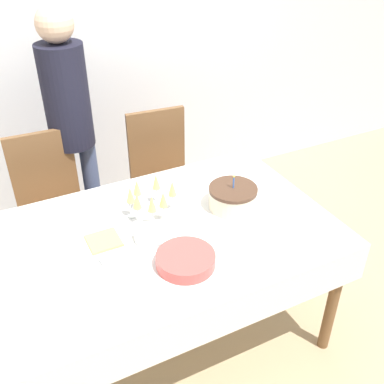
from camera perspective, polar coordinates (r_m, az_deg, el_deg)
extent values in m
plane|color=tan|center=(2.73, -3.57, -17.78)|extent=(12.00, 12.00, 0.00)
cube|color=silver|center=(3.30, -15.82, 18.46)|extent=(8.00, 0.05, 2.70)
cube|color=white|center=(2.21, -4.23, -5.44)|extent=(1.68, 1.04, 0.03)
cube|color=white|center=(2.26, -4.13, -7.23)|extent=(1.71, 1.07, 0.21)
cylinder|color=brown|center=(2.52, 17.50, -12.83)|extent=(0.06, 0.06, 0.73)
cylinder|color=brown|center=(3.05, 6.12, -2.13)|extent=(0.06, 0.06, 0.73)
cube|color=brown|center=(2.92, -16.86, -3.57)|extent=(0.43, 0.43, 0.04)
cube|color=brown|center=(2.94, -18.36, 2.72)|extent=(0.40, 0.05, 0.50)
cylinder|color=brown|center=(2.94, -12.05, -8.29)|extent=(0.04, 0.04, 0.42)
cylinder|color=brown|center=(2.91, -18.97, -9.98)|extent=(0.04, 0.04, 0.42)
cylinder|color=brown|center=(3.22, -13.66, -4.38)|extent=(0.04, 0.04, 0.42)
cylinder|color=brown|center=(3.20, -19.94, -5.88)|extent=(0.04, 0.04, 0.42)
cube|color=brown|center=(3.08, -3.20, 0.05)|extent=(0.45, 0.45, 0.04)
cube|color=brown|center=(3.10, -4.52, 6.04)|extent=(0.40, 0.07, 0.50)
cylinder|color=brown|center=(3.13, 1.14, -4.50)|extent=(0.04, 0.04, 0.42)
cylinder|color=brown|center=(3.03, -5.18, -6.02)|extent=(0.04, 0.04, 0.42)
cylinder|color=brown|center=(3.40, -1.21, -1.07)|extent=(0.04, 0.04, 0.42)
cylinder|color=brown|center=(3.31, -7.05, -2.35)|extent=(0.04, 0.04, 0.42)
cylinder|color=beige|center=(2.35, 5.18, -0.86)|extent=(0.25, 0.25, 0.10)
cylinder|color=#4C3323|center=(2.32, 5.25, 0.35)|extent=(0.25, 0.25, 0.02)
cylinder|color=#3F72D8|center=(2.30, 5.30, 1.17)|extent=(0.01, 0.01, 0.06)
sphere|color=#F9CC4C|center=(2.28, 5.35, 1.98)|extent=(0.01, 0.01, 0.01)
cylinder|color=silver|center=(2.30, -5.29, -3.03)|extent=(0.33, 0.33, 0.01)
cylinder|color=silver|center=(2.34, -2.44, -2.18)|extent=(0.05, 0.05, 0.00)
cylinder|color=silver|center=(2.31, -2.46, -1.28)|extent=(0.01, 0.01, 0.08)
cone|color=#E0CC72|center=(2.27, -2.51, 0.50)|extent=(0.04, 0.04, 0.08)
cylinder|color=silver|center=(2.40, -4.44, -1.28)|extent=(0.05, 0.05, 0.00)
cylinder|color=silver|center=(2.37, -4.49, -0.39)|extent=(0.01, 0.01, 0.08)
cone|color=#E0CC72|center=(2.33, -4.58, 1.36)|extent=(0.04, 0.04, 0.08)
cylinder|color=silver|center=(2.36, -6.79, -2.03)|extent=(0.05, 0.05, 0.00)
cylinder|color=silver|center=(2.33, -6.86, -1.13)|extent=(0.01, 0.01, 0.08)
cone|color=#E0CC72|center=(2.29, -7.00, 0.63)|extent=(0.04, 0.04, 0.08)
cylinder|color=silver|center=(2.31, -7.61, -2.99)|extent=(0.05, 0.05, 0.00)
cylinder|color=silver|center=(2.28, -7.69, -2.09)|extent=(0.01, 0.01, 0.08)
cone|color=#E0CC72|center=(2.24, -7.85, -0.30)|extent=(0.04, 0.04, 0.08)
cylinder|color=silver|center=(2.26, -6.77, -3.83)|extent=(0.05, 0.05, 0.00)
cylinder|color=silver|center=(2.23, -6.85, -2.91)|extent=(0.01, 0.01, 0.08)
cone|color=#E0CC72|center=(2.18, -6.99, -1.10)|extent=(0.04, 0.04, 0.08)
cylinder|color=silver|center=(2.23, -4.96, -4.22)|extent=(0.05, 0.05, 0.00)
cylinder|color=silver|center=(2.21, -5.01, -3.30)|extent=(0.01, 0.01, 0.08)
cone|color=#E0CC72|center=(2.16, -5.12, -1.48)|extent=(0.04, 0.04, 0.08)
cylinder|color=silver|center=(2.26, -3.56, -3.60)|extent=(0.05, 0.05, 0.00)
cylinder|color=silver|center=(2.23, -3.59, -2.68)|extent=(0.01, 0.01, 0.08)
cone|color=#E0CC72|center=(2.19, -3.67, -0.87)|extent=(0.04, 0.04, 0.08)
cylinder|color=#CC4C47|center=(2.01, -0.81, -9.13)|extent=(0.26, 0.26, 0.01)
cylinder|color=#CC4C47|center=(2.01, -0.81, -8.98)|extent=(0.26, 0.26, 0.01)
cylinder|color=#CC4C47|center=(2.00, -0.81, -8.83)|extent=(0.26, 0.26, 0.01)
cylinder|color=#CC4C47|center=(2.00, -0.81, -8.68)|extent=(0.26, 0.26, 0.01)
cylinder|color=#CC4C47|center=(1.99, -0.82, -8.53)|extent=(0.26, 0.26, 0.01)
cylinder|color=#CC4C47|center=(1.99, -0.82, -8.38)|extent=(0.26, 0.26, 0.01)
cylinder|color=#CC4C47|center=(1.98, -0.82, -8.22)|extent=(0.26, 0.26, 0.01)
cylinder|color=#CC4C47|center=(1.98, -0.82, -8.07)|extent=(0.26, 0.26, 0.01)
cylinder|color=white|center=(2.17, -4.80, -5.71)|extent=(0.19, 0.19, 0.01)
cylinder|color=white|center=(2.16, -4.81, -5.56)|extent=(0.19, 0.19, 0.01)
cylinder|color=white|center=(2.16, -4.82, -5.42)|extent=(0.19, 0.19, 0.01)
cylinder|color=white|center=(2.15, -4.83, -5.27)|extent=(0.19, 0.19, 0.01)
cylinder|color=white|center=(2.15, -4.84, -5.13)|extent=(0.19, 0.19, 0.01)
cube|color=silver|center=(2.23, 6.57, -4.53)|extent=(0.30, 0.04, 0.00)
cube|color=silver|center=(2.07, -9.34, -7.95)|extent=(0.18, 0.08, 0.02)
cube|color=#E0D166|center=(2.17, -11.14, -6.09)|extent=(0.15, 0.15, 0.01)
cylinder|color=#3F4C72|center=(3.19, -15.18, -0.78)|extent=(0.11, 0.11, 0.80)
cylinder|color=#3F4C72|center=(3.21, -12.43, -0.08)|extent=(0.11, 0.11, 0.80)
cylinder|color=black|center=(2.88, -15.69, 11.57)|extent=(0.28, 0.28, 0.63)
sphere|color=#D8B293|center=(2.76, -17.07, 19.78)|extent=(0.22, 0.22, 0.22)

